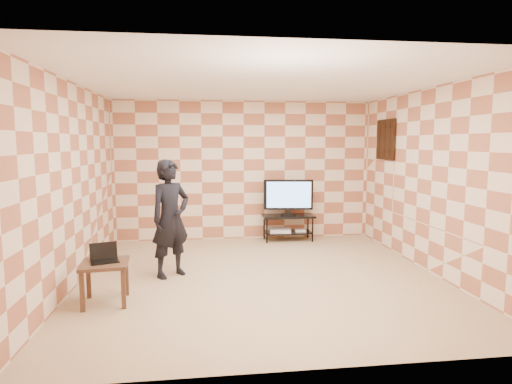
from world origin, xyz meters
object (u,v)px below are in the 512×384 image
Objects in this scene: person at (170,218)px; tv at (288,196)px; tv_stand at (288,222)px; side_table at (105,269)px.

tv is at bearing 5.79° from person.
side_table is at bearing -133.74° from tv_stand.
side_table is at bearing -133.78° from tv.
side_table is at bearing -163.41° from person.
tv_stand is 0.60× the size of person.
side_table is (-2.80, -2.92, -0.47)m from tv.
tv is (0.00, -0.00, 0.52)m from tv_stand.
tv_stand is at bearing 46.26° from side_table.
person reaches higher than tv_stand.
person is (-2.10, -1.96, 0.47)m from tv_stand.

